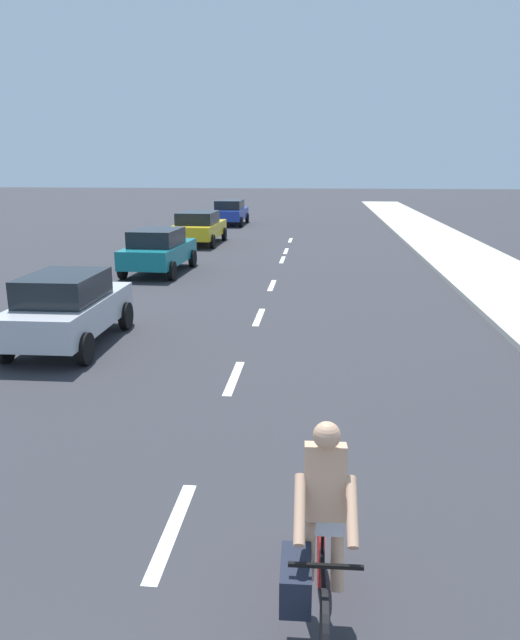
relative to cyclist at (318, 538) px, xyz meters
The scene contains 14 objects.
ground_plane 16.78m from the cyclist, 95.24° to the left, with size 160.00×160.00×0.00m, color #2D2D33.
sidewalk_strip 19.62m from the cyclist, 72.36° to the left, with size 3.60×80.00×0.14m, color #B2ADA3.
lane_stripe_1 2.12m from the cyclist, 141.62° to the left, with size 0.16×1.80×0.01m, color white.
lane_stripe_2 6.16m from the cyclist, 104.53° to the left, with size 0.16×1.80×0.01m, color white.
lane_stripe_3 10.56m from the cyclist, 98.36° to the left, with size 0.16×1.80×0.01m, color white.
lane_stripe_4 14.69m from the cyclist, 95.99° to the left, with size 0.16×1.80×0.01m, color white.
lane_stripe_5 20.04m from the cyclist, 94.38° to the left, with size 0.16×1.80×0.01m, color white.
lane_stripe_6 22.58m from the cyclist, 93.89° to the left, with size 0.16×1.80×0.01m, color white.
lane_stripe_7 26.58m from the cyclist, 93.30° to the left, with size 0.16×1.80×0.01m, color white.
cyclist is the anchor object (origin of this frame).
parked_car_silver 9.28m from the cyclist, 124.94° to the left, with size 1.83×3.85×1.57m.
parked_car_teal 17.48m from the cyclist, 109.17° to the left, with size 2.05×4.17×1.57m.
parked_car_yellow 25.30m from the cyclist, 103.50° to the left, with size 2.18×4.62×1.57m.
parked_car_blue 34.87m from the cyclist, 99.61° to the left, with size 2.04×4.35×1.57m.
Camera 1 is at (1.48, -0.95, 3.75)m, focal length 33.64 mm.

